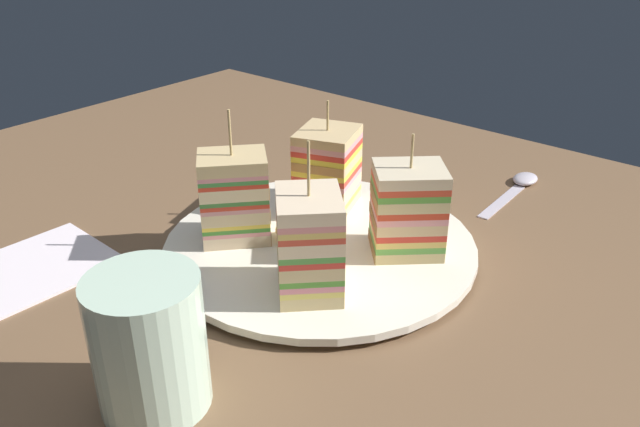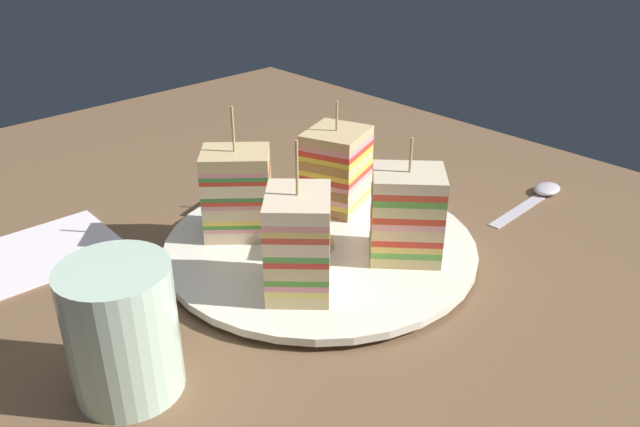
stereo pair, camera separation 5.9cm
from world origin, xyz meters
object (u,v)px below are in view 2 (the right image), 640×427
Objects in this scene: plate at (320,246)px; sandwich_wedge_1 at (238,193)px; sandwich_wedge_3 at (406,215)px; drinking_glass at (124,339)px; napkin at (45,250)px; spoon at (540,194)px; sandwich_wedge_2 at (298,243)px; chip_pile at (306,238)px; sandwich_wedge_0 at (336,169)px.

sandwich_wedge_1 is at bearing -147.00° from plate.
sandwich_wedge_1 is at bearing -11.64° from sandwich_wedge_3.
drinking_glass is (4.03, -22.14, 3.37)cm from plate.
napkin is (-25.29, -22.79, -5.14)cm from sandwich_wedge_3.
spoon is 48.97cm from drinking_glass.
spoon is at bearing -51.39° from sandwich_wedge_2.
sandwich_wedge_2 reaches higher than plate.
sandwich_wedge_3 is (6.97, 3.89, 4.61)cm from plate.
sandwich_wedge_2 is 8.14cm from chip_pile.
sandwich_wedge_0 reaches higher than napkin.
plate is at bearing -13.54° from sandwich_wedge_3.
sandwich_wedge_2 is (11.11, -2.30, 0.11)cm from sandwich_wedge_1.
sandwich_wedge_3 is at bearing 83.56° from drinking_glass.
sandwich_wedge_1 is 34.61cm from spoon.
sandwich_wedge_1 reaches higher than sandwich_wedge_3.
chip_pile is 25.07cm from napkin.
sandwich_wedge_2 is at bearing 13.88° from sandwich_wedge_0.
plate is 9.26cm from sandwich_wedge_1.
sandwich_wedge_2 is 1.00× the size of napkin.
spoon is (3.73, 33.15, -5.19)cm from sandwich_wedge_2.
drinking_glass is (-0.39, -15.50, -1.45)cm from sandwich_wedge_2.
chip_pile is at bearing -21.98° from sandwich_wedge_1.
sandwich_wedge_0 is at bearing 106.58° from drinking_glass.
chip_pile is 21.44cm from drinking_glass.
drinking_glass is (22.35, -3.24, 3.90)cm from napkin.
drinking_glass is (10.72, -17.80, -1.34)cm from sandwich_wedge_1.
chip_pile is (3.98, -7.89, -3.44)cm from sandwich_wedge_0.
chip_pile is 0.54× the size of napkin.
sandwich_wedge_2 is at bearing 33.66° from sandwich_wedge_3.
napkin is at bearing -48.60° from sandwich_wedge_0.
drinking_glass is at bearing 40.82° from sandwich_wedge_3.
napkin is at bearing -176.91° from sandwich_wedge_1.
sandwich_wedge_3 is 0.86× the size of napkin.
sandwich_wedge_0 is at bearing 30.49° from sandwich_wedge_1.
plate is at bearing 14.31° from sandwich_wedge_0.
plate is 22.75cm from drinking_glass.
spoon is 1.38× the size of drinking_glass.
napkin is at bearing -135.29° from chip_pile.
sandwich_wedge_2 is at bearing 28.33° from napkin.
sandwich_wedge_3 is at bearing 174.90° from spoon.
drinking_glass is at bearing -8.25° from napkin.
drinking_glass is at bearing -79.69° from plate.
plate is 2.32× the size of sandwich_wedge_1.
sandwich_wedge_1 is 7.71cm from chip_pile.
plate is at bearing -11.36° from sandwich_wedge_2.
sandwich_wedge_1 is 15.95cm from sandwich_wedge_3.
sandwich_wedge_2 is (8.94, -13.23, 0.20)cm from sandwich_wedge_0.
drinking_glass reaches higher than chip_pile.
sandwich_wedge_0 and sandwich_wedge_3 have the same top height.
sandwich_wedge_0 is 0.89× the size of sandwich_wedge_1.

